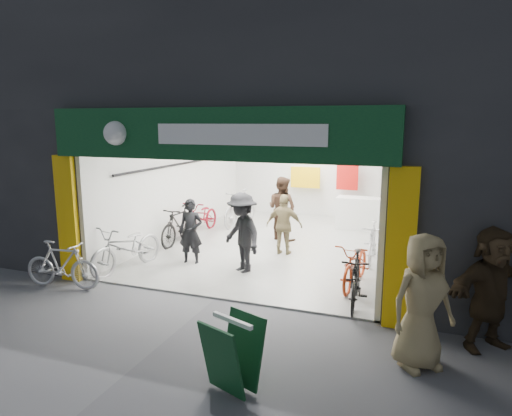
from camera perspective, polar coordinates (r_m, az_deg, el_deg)
The scene contains 17 objects.
ground at distance 8.70m, azimuth -5.22°, elevation -11.28°, with size 60.00×60.00×0.00m, color #56565B.
building at distance 12.57m, azimuth 8.54°, elevation 15.49°, with size 17.00×10.27×8.00m.
bike_left_front at distance 10.45m, azimuth -15.78°, elevation -4.75°, with size 0.71×2.04×1.07m, color #A9A9AE.
bike_left_midfront at distance 12.33m, azimuth -9.50°, elevation -2.14°, with size 0.50×1.77×1.06m, color black.
bike_left_midback at distance 13.44m, azimuth -6.81°, elevation -1.14°, with size 0.66×1.90×1.00m, color maroon.
bike_left_back at distance 14.28m, azimuth -1.98°, elevation -0.01°, with size 0.55×1.94×1.17m, color #A4A4A8.
bike_right_front at distance 8.41m, azimuth 12.35°, elevation -8.76°, with size 0.46×1.62×0.98m, color black.
bike_right_mid at distance 9.37m, azimuth 12.40°, elevation -6.84°, with size 0.62×1.78×0.93m, color #972A0D.
bike_right_back at distance 10.99m, azimuth 14.33°, elevation -4.25°, with size 0.45×1.58×0.95m, color #A4A4A9.
parked_bike at distance 9.83m, azimuth -23.09°, elevation -6.54°, with size 0.45×1.61×0.97m, color silver.
customer_a at distance 10.55m, azimuth -8.16°, elevation -3.00°, with size 0.56×0.37×1.53m, color black.
customer_b at distance 12.57m, azimuth 3.25°, elevation -0.09°, with size 0.87×0.67×1.78m, color #3D271B.
customer_c at distance 9.84m, azimuth -1.77°, elevation -3.18°, with size 1.14×0.66×1.77m, color black.
customer_d at distance 11.15m, azimuth 3.55°, elevation -2.18°, with size 0.89×0.37×1.53m, color olive.
pedestrian_near at distance 6.53m, azimuth 20.05°, elevation -10.92°, with size 0.90×0.59×1.85m, color #8F7C53.
pedestrian_far at distance 7.43m, azimuth 27.29°, elevation -8.95°, with size 1.69×0.54×1.82m, color #332617.
sandwich_board at distance 5.81m, azimuth -2.94°, elevation -17.62°, with size 0.77×0.78×0.92m.
Camera 1 is at (3.50, -7.27, 3.28)m, focal length 32.00 mm.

